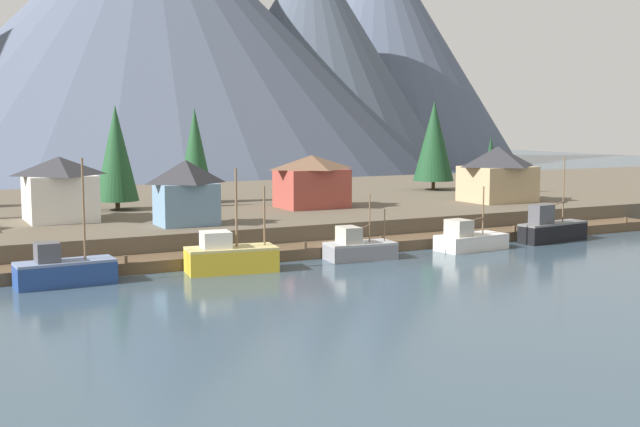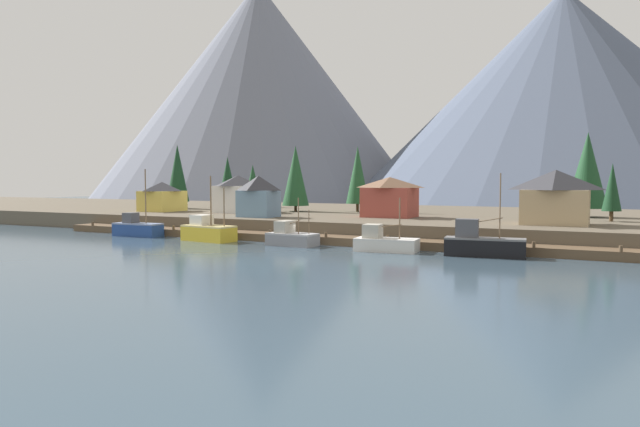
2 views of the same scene
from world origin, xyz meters
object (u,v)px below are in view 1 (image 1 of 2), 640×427
fishing_boat_blue (64,270)px  house_tan (498,173)px  house_red (312,181)px  conifer_back_right (195,149)px  conifer_back_left (116,153)px  conifer_near_right (434,141)px  house_white (60,188)px  fishing_boat_yellow (230,257)px  house_blue (186,192)px  fishing_boat_grey (358,248)px  conifer_centre (490,160)px  fishing_boat_white (469,240)px  fishing_boat_black (551,229)px

fishing_boat_blue → house_tan: bearing=13.5°
house_red → conifer_back_right: 15.37m
conifer_back_left → fishing_boat_blue: bearing=-111.3°
house_red → conifer_near_right: size_ratio=0.61×
fishing_boat_blue → house_white: (3.32, 20.18, 4.58)m
fishing_boat_yellow → conifer_back_right: conifer_back_right is taller
house_red → conifer_back_left: (-20.22, 7.56, 3.25)m
house_red → house_blue: 19.52m
fishing_boat_grey → house_red: 21.19m
conifer_back_left → conifer_centre: (49.64, -2.92, -1.76)m
conifer_back_right → conifer_centre: bearing=-9.5°
house_blue → conifer_back_left: conifer_back_left is taller
house_blue → fishing_boat_white: bearing=-25.7°
house_white → fishing_boat_yellow: bearing=-65.0°
house_white → house_tan: bearing=-5.5°
fishing_boat_black → house_blue: fishing_boat_black is taller
conifer_centre → conifer_back_right: bearing=170.5°
fishing_boat_yellow → fishing_boat_grey: size_ratio=1.34×
conifer_back_left → conifer_centre: size_ratio=1.49×
fishing_boat_yellow → fishing_boat_blue: bearing=-174.8°
fishing_boat_white → conifer_back_left: size_ratio=0.62×
house_tan → conifer_back_left: bearing=164.6°
house_white → conifer_centre: size_ratio=0.95×
conifer_centre → fishing_boat_yellow: bearing=-152.2°
fishing_boat_blue → house_white: size_ratio=1.30×
fishing_boat_black → house_blue: bearing=155.2°
fishing_boat_black → house_tan: (5.80, 15.49, 4.65)m
fishing_boat_blue → conifer_centre: bearing=19.6°
fishing_boat_white → fishing_boat_black: 10.70m
house_white → conifer_back_right: (17.59, 10.74, 3.18)m
fishing_boat_white → house_white: (-34.22, 20.68, 4.73)m
fishing_boat_grey → house_blue: 17.29m
fishing_boat_blue → house_white: bearing=78.3°
fishing_boat_white → conifer_back_left: conifer_back_left is taller
fishing_boat_yellow → house_blue: 12.58m
fishing_boat_blue → fishing_boat_yellow: fishing_boat_blue is taller
conifer_back_left → conifer_centre: 49.76m
house_red → fishing_boat_black: bearing=-48.8°
fishing_boat_white → fishing_boat_black: bearing=-3.7°
conifer_centre → house_white: bearing=-175.8°
fishing_boat_white → conifer_back_right: 36.41m
fishing_boat_blue → conifer_back_right: conifer_back_right is taller
house_red → conifer_centre: 29.82m
fishing_boat_yellow → conifer_back_right: bearing=84.0°
conifer_back_right → house_blue: bearing=-111.1°
fishing_boat_white → conifer_back_right: (-16.63, 31.41, 7.91)m
house_tan → house_red: house_tan is taller
fishing_boat_white → conifer_near_right: size_ratio=0.57×
house_blue → fishing_boat_black: bearing=-17.9°
fishing_boat_black → conifer_near_right: conifer_near_right is taller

